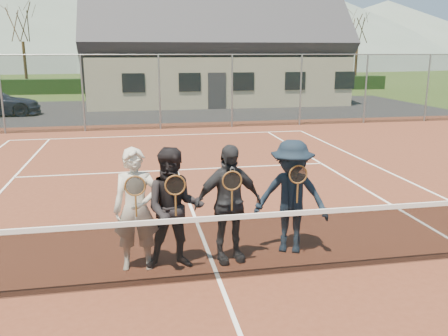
# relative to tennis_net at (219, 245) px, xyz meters

# --- Properties ---
(ground) EXTENTS (220.00, 220.00, 0.00)m
(ground) POSITION_rel_tennis_net_xyz_m (0.00, 20.00, -0.54)
(ground) COLOR #314A1A
(ground) RESTS_ON ground
(court_surface) EXTENTS (30.00, 30.00, 0.02)m
(court_surface) POSITION_rel_tennis_net_xyz_m (0.00, 0.00, -0.53)
(court_surface) COLOR #562819
(court_surface) RESTS_ON ground
(tarmac_carpark) EXTENTS (40.00, 12.00, 0.01)m
(tarmac_carpark) POSITION_rel_tennis_net_xyz_m (-4.00, 20.00, -0.53)
(tarmac_carpark) COLOR black
(tarmac_carpark) RESTS_ON ground
(hedge_row) EXTENTS (40.00, 1.20, 1.10)m
(hedge_row) POSITION_rel_tennis_net_xyz_m (0.00, 32.00, 0.01)
(hedge_row) COLOR black
(hedge_row) RESTS_ON ground
(hill_west) EXTENTS (110.00, 110.00, 18.00)m
(hill_west) POSITION_rel_tennis_net_xyz_m (-25.00, 95.00, 8.46)
(hill_west) COLOR #516258
(hill_west) RESTS_ON ground
(hill_centre) EXTENTS (120.00, 120.00, 22.00)m
(hill_centre) POSITION_rel_tennis_net_xyz_m (20.00, 95.00, 10.46)
(hill_centre) COLOR #586A60
(hill_centre) RESTS_ON ground
(hill_east) EXTENTS (90.00, 90.00, 14.00)m
(hill_east) POSITION_rel_tennis_net_xyz_m (55.00, 95.00, 6.46)
(hill_east) COLOR slate
(hill_east) RESTS_ON ground
(court_markings) EXTENTS (11.03, 23.83, 0.01)m
(court_markings) POSITION_rel_tennis_net_xyz_m (0.00, 0.00, -0.51)
(court_markings) COLOR white
(court_markings) RESTS_ON court_surface
(tennis_net) EXTENTS (11.68, 0.08, 1.10)m
(tennis_net) POSITION_rel_tennis_net_xyz_m (0.00, 0.00, 0.00)
(tennis_net) COLOR slate
(tennis_net) RESTS_ON ground
(perimeter_fence) EXTENTS (30.07, 0.07, 3.02)m
(perimeter_fence) POSITION_rel_tennis_net_xyz_m (0.00, 13.50, 0.99)
(perimeter_fence) COLOR slate
(perimeter_fence) RESTS_ON ground
(clubhouse) EXTENTS (15.60, 8.20, 7.70)m
(clubhouse) POSITION_rel_tennis_net_xyz_m (4.00, 24.00, 3.45)
(clubhouse) COLOR beige
(clubhouse) RESTS_ON ground
(tree_b) EXTENTS (3.20, 3.20, 7.77)m
(tree_b) POSITION_rel_tennis_net_xyz_m (-9.00, 33.00, 5.25)
(tree_b) COLOR #332312
(tree_b) RESTS_ON ground
(tree_c) EXTENTS (3.20, 3.20, 7.77)m
(tree_c) POSITION_rel_tennis_net_xyz_m (2.00, 33.00, 5.25)
(tree_c) COLOR #341E13
(tree_c) RESTS_ON ground
(tree_d) EXTENTS (3.20, 3.20, 7.77)m
(tree_d) POSITION_rel_tennis_net_xyz_m (12.00, 33.00, 5.25)
(tree_d) COLOR #351E13
(tree_d) RESTS_ON ground
(tree_e) EXTENTS (3.20, 3.20, 7.77)m
(tree_e) POSITION_rel_tennis_net_xyz_m (18.00, 33.00, 5.25)
(tree_e) COLOR #372214
(tree_e) RESTS_ON ground
(player_a) EXTENTS (0.68, 0.52, 1.80)m
(player_a) POSITION_rel_tennis_net_xyz_m (-1.09, 0.60, 0.38)
(player_a) COLOR beige
(player_a) RESTS_ON court_surface
(player_b) EXTENTS (0.91, 0.73, 1.80)m
(player_b) POSITION_rel_tennis_net_xyz_m (-0.55, 0.53, 0.38)
(player_b) COLOR black
(player_b) RESTS_ON court_surface
(player_c) EXTENTS (1.11, 0.61, 1.80)m
(player_c) POSITION_rel_tennis_net_xyz_m (0.26, 0.62, 0.38)
(player_c) COLOR #25262A
(player_c) RESTS_ON court_surface
(player_d) EXTENTS (1.33, 1.09, 1.80)m
(player_d) POSITION_rel_tennis_net_xyz_m (1.29, 0.77, 0.38)
(player_d) COLOR black
(player_d) RESTS_ON court_surface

